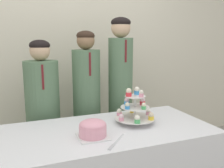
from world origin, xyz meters
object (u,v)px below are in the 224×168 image
at_px(cake_knife, 114,144).
at_px(student_1, 87,108).
at_px(student_2, 120,96).
at_px(cupcake_stand, 135,108).
at_px(student_0, 44,118).
at_px(round_cake, 93,128).

relative_size(cake_knife, student_1, 0.15).
relative_size(student_1, student_2, 0.91).
distance_m(cupcake_stand, student_0, 0.93).
xyz_separation_m(round_cake, cupcake_stand, (0.41, 0.16, 0.06)).
bearing_deg(student_1, round_cake, -102.08).
relative_size(student_0, student_2, 0.86).
bearing_deg(student_1, student_2, 0.00).
relative_size(round_cake, cake_knife, 0.96).
bearing_deg(cupcake_stand, cake_knife, -133.54).
height_order(round_cake, cupcake_stand, cupcake_stand).
bearing_deg(student_0, student_2, -0.00).
bearing_deg(cake_knife, student_0, 64.02).
height_order(cake_knife, student_1, student_1).
xyz_separation_m(cake_knife, student_1, (0.07, 0.93, -0.01)).
relative_size(cupcake_stand, student_1, 0.22).
bearing_deg(round_cake, cupcake_stand, 21.68).
bearing_deg(cake_knife, cupcake_stand, -0.92).
bearing_deg(student_0, cupcake_stand, -41.87).
bearing_deg(cupcake_stand, round_cake, -158.32).
bearing_deg(cake_knife, student_1, 38.46).
relative_size(round_cake, student_1, 0.14).
distance_m(round_cake, student_1, 0.79).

